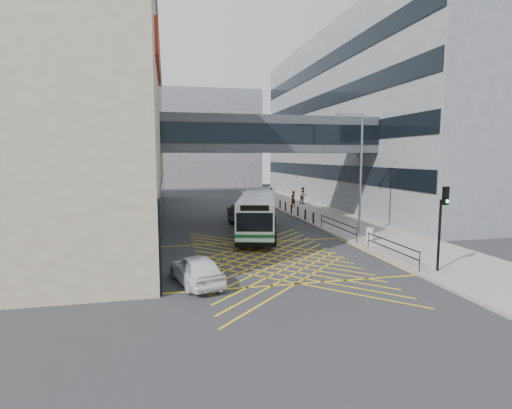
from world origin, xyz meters
TOP-DOWN VIEW (x-y plane):
  - ground at (0.00, 0.00)m, footprint 120.00×120.00m
  - building_whsmith at (-17.98, 16.00)m, footprint 24.17×42.00m
  - building_right at (23.98, 24.00)m, footprint 24.09×44.00m
  - building_far at (-2.00, 60.00)m, footprint 28.00×16.00m
  - skybridge at (3.00, 12.00)m, footprint 20.00×4.10m
  - pavement at (9.00, 15.00)m, footprint 6.00×54.00m
  - box_junction at (0.00, 0.00)m, footprint 12.00×9.00m
  - bus at (0.75, 6.76)m, footprint 5.01×10.70m
  - car_white at (-4.42, -3.53)m, footprint 2.77×4.64m
  - car_dark at (0.85, 13.03)m, footprint 3.64×5.27m
  - car_silver at (1.26, 17.39)m, footprint 2.00×4.20m
  - traffic_light at (7.17, -4.62)m, footprint 0.33×0.49m
  - street_lamp at (7.77, 5.25)m, footprint 1.92×0.74m
  - litter_bin at (7.37, 2.57)m, footprint 0.50×0.50m
  - kerb_railings at (6.15, 1.78)m, footprint 0.05×12.54m
  - bollards at (6.25, 15.00)m, footprint 0.14×10.14m
  - pedestrian_a at (7.90, 20.59)m, footprint 0.87×0.81m
  - pedestrian_b at (9.99, 23.21)m, footprint 1.08×0.83m
  - pedestrian_c at (7.37, 27.81)m, footprint 1.05×0.72m

SIDE VIEW (x-z plane):
  - ground at x=0.00m, z-range 0.00..0.00m
  - box_junction at x=0.00m, z-range 0.00..0.01m
  - pavement at x=9.00m, z-range 0.00..0.16m
  - litter_bin at x=7.37m, z-range 0.16..1.02m
  - bollards at x=6.25m, z-range 0.16..1.06m
  - car_silver at x=1.26m, z-range 0.00..1.28m
  - car_white at x=-4.42m, z-range 0.00..1.38m
  - car_dark at x=0.85m, z-range 0.00..1.54m
  - kerb_railings at x=6.15m, z-range 0.38..1.38m
  - pedestrian_c at x=7.37m, z-range 0.16..1.78m
  - pedestrian_a at x=7.90m, z-range 0.16..1.95m
  - pedestrian_b at x=9.99m, z-range 0.16..2.10m
  - bus at x=0.75m, z-range 0.10..3.03m
  - traffic_light at x=7.17m, z-range 0.78..4.91m
  - street_lamp at x=7.77m, z-range 0.76..9.30m
  - skybridge at x=3.00m, z-range 6.00..9.00m
  - building_whsmith at x=-17.98m, z-range 0.00..16.00m
  - building_far at x=-2.00m, z-range 0.00..18.00m
  - building_right at x=23.98m, z-range 0.00..20.00m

